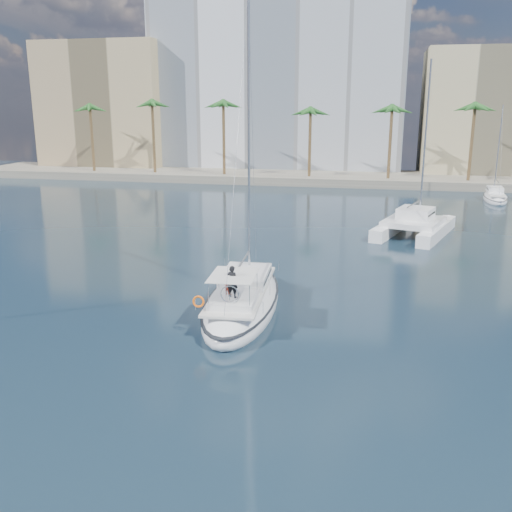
# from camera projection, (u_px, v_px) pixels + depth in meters

# --- Properties ---
(ground) EXTENTS (160.00, 160.00, 0.00)m
(ground) POSITION_uv_depth(u_px,v_px,m) (266.00, 326.00, 31.00)
(ground) COLOR black
(ground) RESTS_ON ground
(quay) EXTENTS (120.00, 14.00, 1.20)m
(quay) POSITION_uv_depth(u_px,v_px,m) (342.00, 178.00, 88.47)
(quay) COLOR gray
(quay) RESTS_ON ground
(building_modern) EXTENTS (42.00, 16.00, 28.00)m
(building_modern) POSITION_uv_depth(u_px,v_px,m) (280.00, 90.00, 98.77)
(building_modern) COLOR white
(building_modern) RESTS_ON ground
(building_tan_left) EXTENTS (22.00, 14.00, 22.00)m
(building_tan_left) POSITION_uv_depth(u_px,v_px,m) (110.00, 108.00, 101.84)
(building_tan_left) COLOR tan
(building_tan_left) RESTS_ON ground
(building_beige) EXTENTS (20.00, 14.00, 20.00)m
(building_beige) POSITION_uv_depth(u_px,v_px,m) (488.00, 115.00, 90.09)
(building_beige) COLOR #BDAF87
(building_beige) RESTS_ON ground
(palm_left) EXTENTS (3.60, 3.60, 12.30)m
(palm_left) POSITION_uv_depth(u_px,v_px,m) (123.00, 113.00, 89.07)
(palm_left) COLOR brown
(palm_left) RESTS_ON ground
(palm_centre) EXTENTS (3.60, 3.60, 12.30)m
(palm_centre) POSITION_uv_depth(u_px,v_px,m) (342.00, 114.00, 82.19)
(palm_centre) COLOR brown
(palm_centre) RESTS_ON ground
(main_sloop) EXTENTS (4.84, 12.84, 18.70)m
(main_sloop) POSITION_uv_depth(u_px,v_px,m) (242.00, 301.00, 33.25)
(main_sloop) COLOR white
(main_sloop) RESTS_ON ground
(catamaran) EXTENTS (8.18, 11.63, 15.55)m
(catamaran) POSITION_uv_depth(u_px,v_px,m) (415.00, 223.00, 52.41)
(catamaran) COLOR white
(catamaran) RESTS_ON ground
(seagull) EXTENTS (1.10, 0.47, 0.20)m
(seagull) POSITION_uv_depth(u_px,v_px,m) (232.00, 288.00, 36.16)
(seagull) COLOR silver
(seagull) RESTS_ON ground
(moored_yacht_a) EXTENTS (3.37, 9.52, 11.90)m
(moored_yacht_a) POSITION_uv_depth(u_px,v_px,m) (495.00, 200.00, 71.35)
(moored_yacht_a) COLOR white
(moored_yacht_a) RESTS_ON ground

